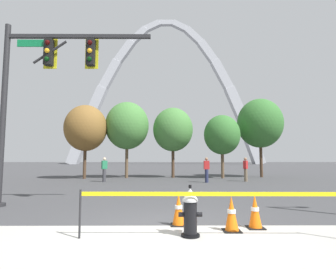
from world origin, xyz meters
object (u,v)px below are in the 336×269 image
pedestrian_walking_right (207,170)px  pedestrian_walking_left (104,169)px  traffic_cone_curb_edge (179,209)px  monument_arch (166,98)px  pedestrian_standing_center (246,169)px  traffic_cone_mid_sidewalk (232,214)px  traffic_cone_by_hydrant (255,212)px  fire_hydrant (190,212)px  traffic_signal_gantry (40,81)px

pedestrian_walking_right → pedestrian_walking_left: bearing=175.8°
traffic_cone_curb_edge → monument_arch: size_ratio=0.01×
pedestrian_walking_left → pedestrian_standing_center: bearing=2.0°
traffic_cone_mid_sidewalk → traffic_cone_by_hydrant: bearing=23.2°
fire_hydrant → traffic_signal_gantry: bearing=144.6°
traffic_cone_mid_sidewalk → pedestrian_walking_right: size_ratio=0.46×
traffic_cone_mid_sidewalk → pedestrian_walking_left: size_ratio=0.46×
traffic_cone_mid_sidewalk → monument_arch: bearing=91.2°
pedestrian_standing_center → fire_hydrant: bearing=-111.1°
fire_hydrant → pedestrian_walking_right: bearing=79.8°
traffic_cone_by_hydrant → pedestrian_walking_right: pedestrian_walking_right is taller
monument_arch → pedestrian_walking_left: (-3.96, -58.38, -18.31)m
fire_hydrant → traffic_signal_gantry: traffic_signal_gantry is taller
monument_arch → traffic_signal_gantry: bearing=-93.5°
monument_arch → pedestrian_standing_center: monument_arch is taller
fire_hydrant → traffic_cone_curb_edge: size_ratio=1.36×
monument_arch → traffic_cone_by_hydrant: bearing=-88.3°
traffic_cone_curb_edge → monument_arch: (-0.38, 69.73, 18.77)m
traffic_cone_by_hydrant → pedestrian_walking_right: bearing=86.7°
traffic_cone_mid_sidewalk → monument_arch: size_ratio=0.01×
traffic_cone_mid_sidewalk → pedestrian_walking_left: 13.03m
traffic_cone_by_hydrant → pedestrian_walking_left: pedestrian_walking_left is taller
traffic_cone_mid_sidewalk → pedestrian_walking_right: bearing=83.9°
traffic_cone_mid_sidewalk → pedestrian_standing_center: size_ratio=0.46×
traffic_signal_gantry → monument_arch: (4.09, 67.27, 15.06)m
pedestrian_walking_left → pedestrian_walking_right: (6.63, -0.48, 0.00)m
traffic_cone_mid_sidewalk → pedestrian_standing_center: (3.95, 12.17, 0.46)m
traffic_cone_by_hydrant → pedestrian_walking_right: (0.64, 11.12, 0.46)m
fire_hydrant → pedestrian_standing_center: size_ratio=0.62×
fire_hydrant → monument_arch: 73.01m
traffic_cone_by_hydrant → traffic_signal_gantry: 7.65m
traffic_signal_gantry → pedestrian_standing_center: bearing=44.1°
pedestrian_standing_center → traffic_signal_gantry: bearing=-135.9°
traffic_cone_mid_sidewalk → fire_hydrant: bearing=-158.7°
traffic_cone_curb_edge → pedestrian_standing_center: pedestrian_standing_center is taller
pedestrian_standing_center → pedestrian_walking_right: same height
traffic_cone_curb_edge → pedestrian_walking_left: size_ratio=0.46×
traffic_cone_curb_edge → traffic_signal_gantry: bearing=151.1°
traffic_cone_by_hydrant → monument_arch: monument_arch is taller
fire_hydrant → traffic_signal_gantry: 6.75m
traffic_cone_by_hydrant → pedestrian_walking_left: size_ratio=0.46×
traffic_cone_by_hydrant → traffic_cone_mid_sidewalk: bearing=-156.8°
traffic_cone_mid_sidewalk → traffic_signal_gantry: bearing=151.9°
fire_hydrant → monument_arch: size_ratio=0.02×
traffic_signal_gantry → pedestrian_standing_center: (9.49, 9.21, -3.25)m
traffic_signal_gantry → pedestrian_walking_right: traffic_signal_gantry is taller
fire_hydrant → pedestrian_standing_center: 13.42m
fire_hydrant → traffic_cone_by_hydrant: bearing=22.1°
fire_hydrant → pedestrian_walking_left: pedestrian_walking_left is taller
traffic_cone_mid_sidewalk → monument_arch: 72.71m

